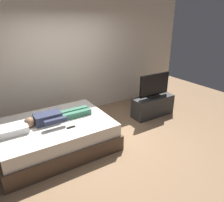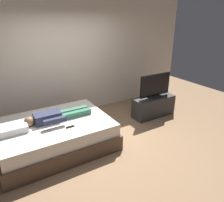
# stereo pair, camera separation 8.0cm
# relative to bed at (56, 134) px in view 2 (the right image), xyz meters

# --- Properties ---
(ground_plane) EXTENTS (10.00, 10.00, 0.00)m
(ground_plane) POSITION_rel_bed_xyz_m (0.74, -0.42, -0.26)
(ground_plane) COLOR #8C6B4C
(back_wall) EXTENTS (6.40, 0.10, 2.80)m
(back_wall) POSITION_rel_bed_xyz_m (1.14, 1.37, 1.14)
(back_wall) COLOR beige
(back_wall) RESTS_ON ground
(bed) EXTENTS (2.08, 1.56, 0.54)m
(bed) POSITION_rel_bed_xyz_m (0.00, 0.00, 0.00)
(bed) COLOR brown
(bed) RESTS_ON ground
(pillow) EXTENTS (0.48, 0.34, 0.12)m
(pillow) POSITION_rel_bed_xyz_m (-0.72, 0.00, 0.34)
(pillow) COLOR white
(pillow) RESTS_ON bed
(person) EXTENTS (1.26, 0.46, 0.18)m
(person) POSITION_rel_bed_xyz_m (0.03, 0.05, 0.36)
(person) COLOR #2D334C
(person) RESTS_ON bed
(remote) EXTENTS (0.15, 0.04, 0.02)m
(remote) POSITION_rel_bed_xyz_m (0.18, -0.36, 0.29)
(remote) COLOR black
(remote) RESTS_ON bed
(tv_stand) EXTENTS (1.10, 0.40, 0.50)m
(tv_stand) POSITION_rel_bed_xyz_m (2.54, 0.07, -0.01)
(tv_stand) COLOR #2D2D2D
(tv_stand) RESTS_ON ground
(tv) EXTENTS (0.88, 0.20, 0.59)m
(tv) POSITION_rel_bed_xyz_m (2.54, 0.07, 0.52)
(tv) COLOR black
(tv) RESTS_ON tv_stand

